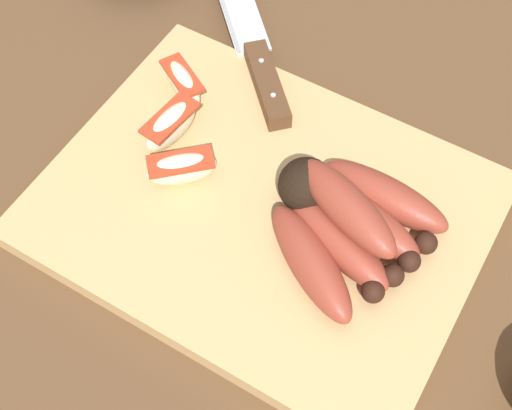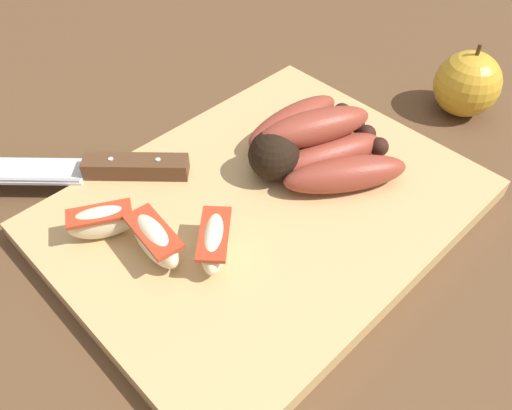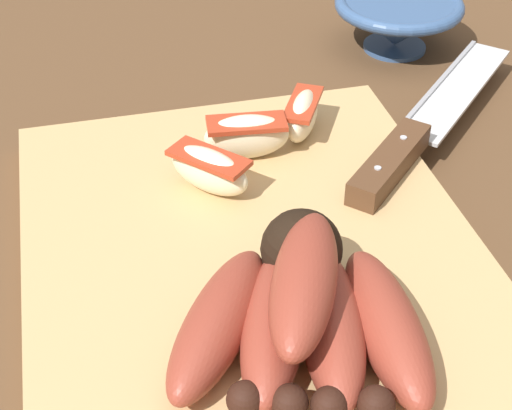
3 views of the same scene
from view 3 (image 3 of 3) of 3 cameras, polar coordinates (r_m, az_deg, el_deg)
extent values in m
plane|color=brown|center=(0.51, -1.64, -5.55)|extent=(6.00, 6.00, 0.00)
cube|color=tan|center=(0.50, -0.06, -4.28)|extent=(0.38, 0.29, 0.02)
sphere|color=black|center=(0.46, 3.33, -3.25)|extent=(0.05, 0.05, 0.05)
ellipsoid|color=brown|center=(0.43, -2.73, -8.50)|extent=(0.12, 0.09, 0.03)
sphere|color=black|center=(0.40, -0.80, -13.97)|extent=(0.02, 0.02, 0.02)
ellipsoid|color=brown|center=(0.43, 1.37, -8.59)|extent=(0.12, 0.07, 0.03)
sphere|color=black|center=(0.40, 2.06, -14.28)|extent=(0.02, 0.02, 0.02)
ellipsoid|color=brown|center=(0.43, 5.47, -8.63)|extent=(0.12, 0.06, 0.03)
sphere|color=black|center=(0.40, 5.37, -14.31)|extent=(0.02, 0.02, 0.02)
ellipsoid|color=brown|center=(0.44, 9.52, -8.62)|extent=(0.12, 0.04, 0.03)
sphere|color=black|center=(0.40, 8.73, -14.16)|extent=(0.02, 0.02, 0.02)
ellipsoid|color=brown|center=(0.42, 3.53, -5.59)|extent=(0.12, 0.08, 0.03)
cube|color=silver|center=(0.69, 14.37, 8.16)|extent=(0.15, 0.15, 0.00)
cube|color=#99999E|center=(0.69, 13.20, 8.72)|extent=(0.13, 0.13, 0.00)
cube|color=#51331E|center=(0.57, 9.70, 3.01)|extent=(0.09, 0.09, 0.02)
cylinder|color=#B2B2B7|center=(0.54, 8.86, 2.68)|extent=(0.01, 0.01, 0.00)
cylinder|color=#B2B2B7|center=(0.58, 10.69, 4.85)|extent=(0.01, 0.01, 0.00)
ellipsoid|color=beige|center=(0.57, -0.68, 5.00)|extent=(0.03, 0.06, 0.03)
cube|color=#B2381E|center=(0.57, -0.69, 5.97)|extent=(0.03, 0.06, 0.00)
ellipsoid|color=beige|center=(0.54, -3.85, 2.45)|extent=(0.06, 0.06, 0.03)
cube|color=#B2381E|center=(0.53, -3.90, 3.39)|extent=(0.06, 0.06, 0.00)
ellipsoid|color=beige|center=(0.60, 3.41, 6.51)|extent=(0.06, 0.05, 0.03)
cube|color=#B2381E|center=(0.60, 3.45, 7.39)|extent=(0.06, 0.04, 0.00)
cylinder|color=#385684|center=(0.79, 10.06, 11.42)|extent=(0.06, 0.06, 0.01)
torus|color=#385684|center=(0.77, 10.39, 14.14)|extent=(0.12, 0.12, 0.01)
cone|color=#385684|center=(0.78, 10.24, 12.90)|extent=(0.10, 0.10, 0.05)
camera|label=1|loc=(0.35, -93.66, 45.01)|focal=50.72mm
camera|label=2|loc=(0.62, -34.10, 34.51)|focal=36.81mm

